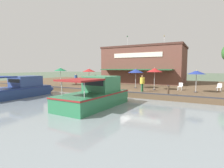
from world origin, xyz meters
TOP-DOWN VIEW (x-y plane):
  - ground_plane at (0.00, 0.00)m, footprint 220.00×220.00m
  - quay_deck at (-11.00, 0.00)m, footprint 22.00×56.00m
  - quay_edge_fender at (-0.10, 0.00)m, footprint 0.20×50.40m
  - waterfront_restaurant at (-13.65, -1.43)m, footprint 9.84×13.48m
  - patio_umbrella_near_quay_edge at (-3.60, 3.01)m, footprint 1.85×1.85m
  - patio_umbrella_back_row at (-4.37, 0.42)m, footprint 1.95×1.95m
  - patio_umbrella_far_corner at (-2.66, -5.57)m, footprint 1.76×1.76m
  - patio_umbrella_by_entrance at (-2.65, -10.72)m, footprint 1.89×1.89m
  - patio_umbrella_mid_patio_left at (-3.56, 7.38)m, footprint 1.79×1.79m
  - cafe_chair_back_row_seat at (-3.27, -2.45)m, footprint 0.60×0.60m
  - cafe_chair_far_corner_seat at (-4.63, 5.74)m, footprint 0.52×0.52m
  - cafe_chair_under_first_umbrella at (-5.71, 9.59)m, footprint 0.56×0.56m
  - person_mid_patio at (-4.80, -9.63)m, footprint 0.46×0.46m
  - person_near_entrance at (-3.78, -5.28)m, footprint 0.45×0.45m
  - person_at_quay_edge at (-1.39, 2.30)m, footprint 0.49×0.49m
  - motorboat_fourth_along at (4.55, -9.14)m, footprint 8.28×2.85m
  - motorboat_second_along at (4.47, 0.60)m, footprint 7.71×3.11m
  - mooring_post at (-0.35, 5.20)m, footprint 0.22×0.22m

SIDE VIEW (x-z plane):
  - ground_plane at x=0.00m, z-range 0.00..0.00m
  - quay_deck at x=-11.00m, z-range 0.00..0.60m
  - quay_edge_fender at x=-0.10m, z-range 0.60..0.70m
  - motorboat_fourth_along at x=4.55m, z-range -0.26..1.98m
  - motorboat_second_along at x=4.47m, z-range -0.26..2.10m
  - mooring_post at x=-0.35m, z-range 0.61..1.50m
  - cafe_chair_back_row_seat at x=-3.27m, z-range 0.65..1.50m
  - cafe_chair_far_corner_seat at x=-4.63m, z-range 0.65..1.50m
  - cafe_chair_under_first_umbrella at x=-5.71m, z-range 0.65..1.50m
  - person_near_entrance at x=-3.78m, z-range 0.79..2.38m
  - person_mid_patio at x=-4.80m, z-range 0.80..2.43m
  - person_at_quay_edge at x=-1.39m, z-range 0.83..2.58m
  - patio_umbrella_mid_patio_left at x=-3.56m, z-range 1.51..3.82m
  - patio_umbrella_back_row at x=-4.37m, z-range 1.54..3.99m
  - patio_umbrella_far_corner at x=-2.66m, z-range 1.58..4.07m
  - patio_umbrella_near_quay_edge at x=-3.60m, z-range 1.60..4.16m
  - patio_umbrella_by_entrance at x=-2.65m, z-range 1.62..4.22m
  - waterfront_restaurant at x=-13.65m, z-range -0.53..7.92m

